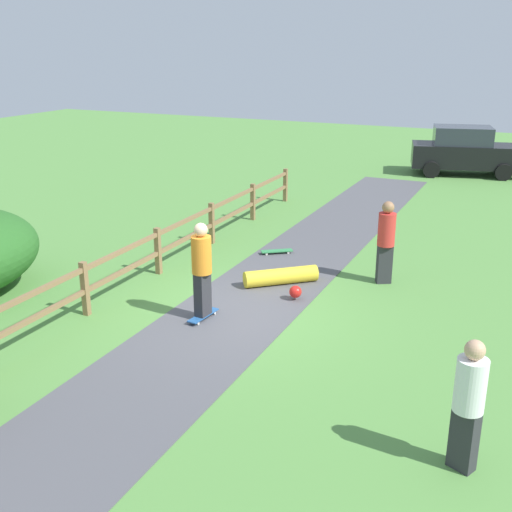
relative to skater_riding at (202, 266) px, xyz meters
name	(u,v)px	position (x,y,z in m)	size (l,w,h in m)	color
ground_plane	(234,313)	(0.40, 0.53, -1.10)	(60.00, 60.00, 0.00)	#568E42
asphalt_path	(234,313)	(0.40, 0.53, -1.09)	(2.40, 28.00, 0.02)	#515156
wooden_fence	(124,263)	(-2.20, 0.53, -0.44)	(0.12, 18.12, 1.10)	olive
skater_riding	(202,266)	(0.00, 0.00, 0.00)	(0.42, 0.82, 1.93)	#265999
skater_fallen	(282,277)	(0.70, 2.29, -0.90)	(1.50, 1.52, 0.36)	yellow
skateboard_loose	(277,251)	(-0.25, 4.24, -1.01)	(0.77, 0.63, 0.08)	#338C4C
bystander_red	(386,238)	(2.68, 3.43, -0.06)	(0.52, 0.52, 1.86)	#2D2D33
bystander_white	(469,399)	(5.16, -2.55, -0.12)	(0.50, 0.50, 1.78)	#2D2D33
parked_car_black	(465,151)	(2.62, 16.68, -0.14)	(4.48, 2.72, 1.92)	black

